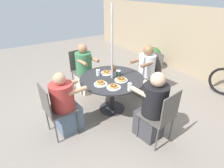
{
  "coord_description": "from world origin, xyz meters",
  "views": [
    {
      "loc": [
        2.5,
        -1.65,
        2.22
      ],
      "look_at": [
        0.0,
        0.0,
        0.59
      ],
      "focal_mm": 28.0,
      "sensor_mm": 36.0,
      "label": 1
    }
  ],
  "objects_px": {
    "patio_chair_west": "(81,68)",
    "drinking_glass_b": "(98,73)",
    "diner_west": "(85,71)",
    "diner_east": "(152,110)",
    "pancake_plate_d": "(101,83)",
    "diner_north": "(65,106)",
    "patio_chair_east": "(162,115)",
    "patio_chair_south": "(151,70)",
    "pancake_plate_c": "(121,80)",
    "patio_table": "(112,83)",
    "potted_shrub": "(152,57)",
    "pancake_plate_b": "(114,87)",
    "syrup_bottle": "(113,69)",
    "diner_south": "(145,73)",
    "coffee_cup": "(118,73)",
    "drinking_glass_a": "(130,87)",
    "pancake_plate_a": "(107,73)",
    "patio_chair_north": "(54,108)"
  },
  "relations": [
    {
      "from": "patio_chair_west",
      "to": "drinking_glass_b",
      "type": "distance_m",
      "value": 0.94
    },
    {
      "from": "diner_west",
      "to": "drinking_glass_b",
      "type": "height_order",
      "value": "diner_west"
    },
    {
      "from": "diner_east",
      "to": "pancake_plate_d",
      "type": "relative_size",
      "value": 4.94
    },
    {
      "from": "diner_north",
      "to": "patio_chair_east",
      "type": "relative_size",
      "value": 1.16
    },
    {
      "from": "patio_chair_east",
      "to": "patio_chair_west",
      "type": "relative_size",
      "value": 1.0
    },
    {
      "from": "patio_chair_east",
      "to": "patio_chair_south",
      "type": "bearing_deg",
      "value": 44.76
    },
    {
      "from": "patio_chair_south",
      "to": "pancake_plate_c",
      "type": "height_order",
      "value": "patio_chair_south"
    },
    {
      "from": "patio_table",
      "to": "diner_west",
      "type": "bearing_deg",
      "value": -173.26
    },
    {
      "from": "pancake_plate_d",
      "to": "potted_shrub",
      "type": "relative_size",
      "value": 0.35
    },
    {
      "from": "pancake_plate_b",
      "to": "syrup_bottle",
      "type": "relative_size",
      "value": 1.83
    },
    {
      "from": "patio_table",
      "to": "pancake_plate_c",
      "type": "xyz_separation_m",
      "value": [
        0.18,
        0.08,
        0.13
      ]
    },
    {
      "from": "diner_south",
      "to": "drinking_glass_b",
      "type": "distance_m",
      "value": 1.18
    },
    {
      "from": "patio_table",
      "to": "coffee_cup",
      "type": "height_order",
      "value": "coffee_cup"
    },
    {
      "from": "diner_south",
      "to": "drinking_glass_b",
      "type": "relative_size",
      "value": 10.04
    },
    {
      "from": "diner_north",
      "to": "patio_chair_south",
      "type": "bearing_deg",
      "value": 90.94
    },
    {
      "from": "patio_chair_south",
      "to": "coffee_cup",
      "type": "height_order",
      "value": "patio_chair_south"
    },
    {
      "from": "drinking_glass_a",
      "to": "pancake_plate_a",
      "type": "bearing_deg",
      "value": 177.69
    },
    {
      "from": "patio_chair_north",
      "to": "patio_chair_west",
      "type": "xyz_separation_m",
      "value": [
        -1.26,
        1.03,
        0.0
      ]
    },
    {
      "from": "patio_table",
      "to": "drinking_glass_b",
      "type": "xyz_separation_m",
      "value": [
        -0.25,
        -0.16,
        0.17
      ]
    },
    {
      "from": "coffee_cup",
      "to": "drinking_glass_b",
      "type": "xyz_separation_m",
      "value": [
        -0.23,
        -0.32,
        0.0
      ]
    },
    {
      "from": "diner_north",
      "to": "potted_shrub",
      "type": "xyz_separation_m",
      "value": [
        -1.17,
        3.2,
        -0.12
      ]
    },
    {
      "from": "patio_chair_west",
      "to": "drinking_glass_b",
      "type": "height_order",
      "value": "patio_chair_west"
    },
    {
      "from": "syrup_bottle",
      "to": "patio_chair_north",
      "type": "bearing_deg",
      "value": -75.68
    },
    {
      "from": "diner_east",
      "to": "diner_south",
      "type": "height_order",
      "value": "diner_east"
    },
    {
      "from": "diner_north",
      "to": "diner_south",
      "type": "relative_size",
      "value": 0.95
    },
    {
      "from": "pancake_plate_d",
      "to": "syrup_bottle",
      "type": "relative_size",
      "value": 1.83
    },
    {
      "from": "patio_table",
      "to": "diner_north",
      "type": "height_order",
      "value": "diner_north"
    },
    {
      "from": "patio_chair_north",
      "to": "potted_shrub",
      "type": "height_order",
      "value": "patio_chair_north"
    },
    {
      "from": "diner_south",
      "to": "patio_chair_east",
      "type": "bearing_deg",
      "value": 140.13
    },
    {
      "from": "patio_table",
      "to": "potted_shrub",
      "type": "xyz_separation_m",
      "value": [
        -1.09,
        2.21,
        -0.23
      ]
    },
    {
      "from": "patio_chair_east",
      "to": "diner_west",
      "type": "height_order",
      "value": "diner_west"
    },
    {
      "from": "patio_chair_east",
      "to": "coffee_cup",
      "type": "distance_m",
      "value": 1.2
    },
    {
      "from": "coffee_cup",
      "to": "drinking_glass_a",
      "type": "relative_size",
      "value": 0.81
    },
    {
      "from": "pancake_plate_c",
      "to": "patio_chair_south",
      "type": "bearing_deg",
      "value": 106.01
    },
    {
      "from": "patio_chair_south",
      "to": "pancake_plate_a",
      "type": "height_order",
      "value": "patio_chair_south"
    },
    {
      "from": "diner_north",
      "to": "pancake_plate_a",
      "type": "height_order",
      "value": "diner_north"
    },
    {
      "from": "patio_chair_east",
      "to": "drinking_glass_a",
      "type": "bearing_deg",
      "value": 96.72
    },
    {
      "from": "patio_chair_south",
      "to": "diner_west",
      "type": "xyz_separation_m",
      "value": [
        -0.85,
        -1.28,
        -0.02
      ]
    },
    {
      "from": "drinking_glass_b",
      "to": "potted_shrub",
      "type": "relative_size",
      "value": 0.17
    },
    {
      "from": "diner_north",
      "to": "patio_chair_south",
      "type": "height_order",
      "value": "diner_north"
    },
    {
      "from": "potted_shrub",
      "to": "drinking_glass_a",
      "type": "bearing_deg",
      "value": -53.54
    },
    {
      "from": "potted_shrub",
      "to": "diner_south",
      "type": "bearing_deg",
      "value": -51.31
    },
    {
      "from": "pancake_plate_d",
      "to": "diner_south",
      "type": "bearing_deg",
      "value": 99.32
    },
    {
      "from": "diner_west",
      "to": "pancake_plate_c",
      "type": "xyz_separation_m",
      "value": [
        1.17,
        0.2,
        0.21
      ]
    },
    {
      "from": "pancake_plate_a",
      "to": "pancake_plate_c",
      "type": "xyz_separation_m",
      "value": [
        0.41,
        0.06,
        -0.0
      ]
    },
    {
      "from": "pancake_plate_c",
      "to": "potted_shrub",
      "type": "xyz_separation_m",
      "value": [
        -1.28,
        2.13,
        -0.36
      ]
    },
    {
      "from": "patio_chair_south",
      "to": "pancake_plate_a",
      "type": "bearing_deg",
      "value": 78.69
    },
    {
      "from": "pancake_plate_d",
      "to": "potted_shrub",
      "type": "height_order",
      "value": "pancake_plate_d"
    },
    {
      "from": "diner_east",
      "to": "syrup_bottle",
      "type": "distance_m",
      "value": 1.27
    },
    {
      "from": "drinking_glass_a",
      "to": "pancake_plate_d",
      "type": "bearing_deg",
      "value": -145.76
    }
  ]
}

